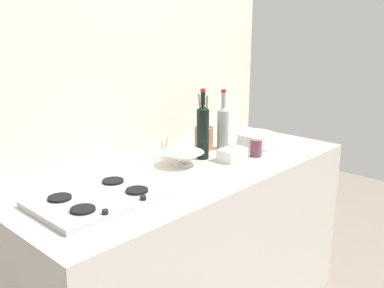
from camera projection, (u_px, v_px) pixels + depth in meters
name	position (u px, v px, depth m)	size (l,w,h in m)	color
counter_block	(192.00, 251.00, 2.20)	(1.80, 0.70, 0.90)	beige
backsplash_panel	(140.00, 108.00, 2.26)	(1.90, 0.06, 2.30)	beige
stovetop_hob	(99.00, 198.00, 1.68)	(0.50, 0.35, 0.04)	#B2B2B7
plate_stack	(255.00, 140.00, 2.40)	(0.21, 0.21, 0.09)	white
wine_bottle_leftmost	(223.00, 126.00, 2.37)	(0.07, 0.07, 0.33)	gray
wine_bottle_mid_left	(203.00, 131.00, 2.19)	(0.06, 0.06, 0.36)	black
mixing_bowl	(183.00, 158.00, 2.10)	(0.20, 0.20, 0.07)	white
butter_dish	(232.00, 154.00, 2.19)	(0.14, 0.10, 0.06)	white
utensil_crock	(204.00, 137.00, 2.37)	(0.10, 0.10, 0.31)	#996B4C
condiment_jar_front	(256.00, 147.00, 2.25)	(0.06, 0.06, 0.10)	#66384C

